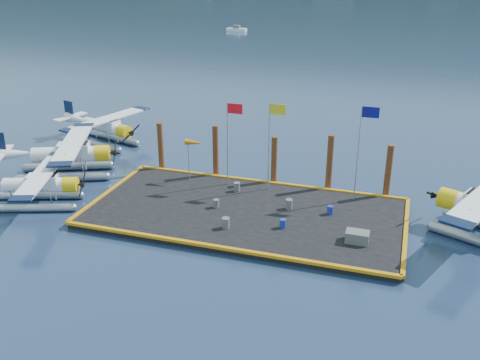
# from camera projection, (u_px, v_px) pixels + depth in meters

# --- Properties ---
(ground) EXTENTS (4000.00, 4000.00, 0.00)m
(ground) POSITION_uv_depth(u_px,v_px,m) (245.00, 216.00, 34.74)
(ground) COLOR #172946
(ground) RESTS_ON ground
(dock) EXTENTS (20.00, 10.00, 0.40)m
(dock) POSITION_uv_depth(u_px,v_px,m) (245.00, 213.00, 34.66)
(dock) COLOR black
(dock) RESTS_ON ground
(dock_bumpers) EXTENTS (20.25, 10.25, 0.18)m
(dock_bumpers) POSITION_uv_depth(u_px,v_px,m) (245.00, 209.00, 34.55)
(dock_bumpers) COLOR #C87F0B
(dock_bumpers) RESTS_ON dock
(seaplane_a) EXTENTS (8.02, 8.54, 3.07)m
(seaplane_a) POSITION_uv_depth(u_px,v_px,m) (39.00, 187.00, 35.77)
(seaplane_a) COLOR #90969D
(seaplane_a) RESTS_ON ground
(seaplane_b) EXTENTS (9.38, 9.87, 3.60)m
(seaplane_b) POSITION_uv_depth(u_px,v_px,m) (69.00, 156.00, 40.61)
(seaplane_b) COLOR #90969D
(seaplane_b) RESTS_ON ground
(seaplane_c) EXTENTS (8.71, 9.35, 3.33)m
(seaplane_c) POSITION_uv_depth(u_px,v_px,m) (105.00, 129.00, 47.55)
(seaplane_c) COLOR #90969D
(seaplane_c) RESTS_ON ground
(drum_0) EXTENTS (0.40, 0.40, 0.56)m
(drum_0) POSITION_uv_depth(u_px,v_px,m) (216.00, 203.00, 34.93)
(drum_0) COLOR #545459
(drum_0) RESTS_ON dock
(drum_1) EXTENTS (0.40, 0.40, 0.56)m
(drum_1) POSITION_uv_depth(u_px,v_px,m) (283.00, 224.00, 32.29)
(drum_1) COLOR navy
(drum_1) RESTS_ON dock
(drum_2) EXTENTS (0.47, 0.47, 0.66)m
(drum_2) POSITION_uv_depth(u_px,v_px,m) (289.00, 204.00, 34.71)
(drum_2) COLOR #545459
(drum_2) RESTS_ON dock
(drum_3) EXTENTS (0.48, 0.48, 0.67)m
(drum_3) POSITION_uv_depth(u_px,v_px,m) (226.00, 223.00, 32.23)
(drum_3) COLOR #545459
(drum_3) RESTS_ON dock
(drum_4) EXTENTS (0.40, 0.40, 0.56)m
(drum_4) POSITION_uv_depth(u_px,v_px,m) (330.00, 210.00, 34.02)
(drum_4) COLOR navy
(drum_4) RESTS_ON dock
(drum_5) EXTENTS (0.45, 0.45, 0.64)m
(drum_5) POSITION_uv_depth(u_px,v_px,m) (237.00, 187.00, 37.36)
(drum_5) COLOR #545459
(drum_5) RESTS_ON dock
(crate) EXTENTS (1.32, 0.88, 0.66)m
(crate) POSITION_uv_depth(u_px,v_px,m) (357.00, 237.00, 30.65)
(crate) COLOR #545459
(crate) RESTS_ON dock
(flagpole_red) EXTENTS (1.14, 0.08, 6.00)m
(flagpole_red) POSITION_uv_depth(u_px,v_px,m) (230.00, 132.00, 37.03)
(flagpole_red) COLOR #9C9DA5
(flagpole_red) RESTS_ON dock
(flagpole_yellow) EXTENTS (1.14, 0.08, 6.20)m
(flagpole_yellow) POSITION_uv_depth(u_px,v_px,m) (272.00, 134.00, 36.14)
(flagpole_yellow) COLOR #9C9DA5
(flagpole_yellow) RESTS_ON dock
(flagpole_blue) EXTENTS (1.14, 0.08, 6.50)m
(flagpole_blue) POSITION_uv_depth(u_px,v_px,m) (362.00, 140.00, 34.39)
(flagpole_blue) COLOR #9C9DA5
(flagpole_blue) RESTS_ON dock
(windsock) EXTENTS (1.40, 0.44, 3.12)m
(windsock) POSITION_uv_depth(u_px,v_px,m) (194.00, 144.00, 38.25)
(windsock) COLOR #9C9DA5
(windsock) RESTS_ON dock
(piling_0) EXTENTS (0.44, 0.44, 4.00)m
(piling_0) POSITION_uv_depth(u_px,v_px,m) (161.00, 148.00, 41.11)
(piling_0) COLOR #432513
(piling_0) RESTS_ON ground
(piling_1) EXTENTS (0.44, 0.44, 4.20)m
(piling_1) POSITION_uv_depth(u_px,v_px,m) (216.00, 153.00, 39.80)
(piling_1) COLOR #432513
(piling_1) RESTS_ON ground
(piling_2) EXTENTS (0.44, 0.44, 3.80)m
(piling_2) POSITION_uv_depth(u_px,v_px,m) (274.00, 162.00, 38.61)
(piling_2) COLOR #432513
(piling_2) RESTS_ON ground
(piling_3) EXTENTS (0.44, 0.44, 4.30)m
(piling_3) POSITION_uv_depth(u_px,v_px,m) (330.00, 165.00, 37.39)
(piling_3) COLOR #432513
(piling_3) RESTS_ON ground
(piling_4) EXTENTS (0.44, 0.44, 4.00)m
(piling_4) POSITION_uv_depth(u_px,v_px,m) (388.00, 173.00, 36.32)
(piling_4) COLOR #432513
(piling_4) RESTS_ON ground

